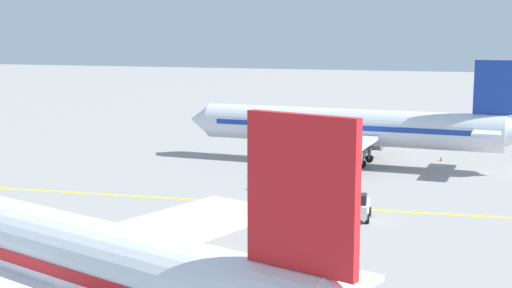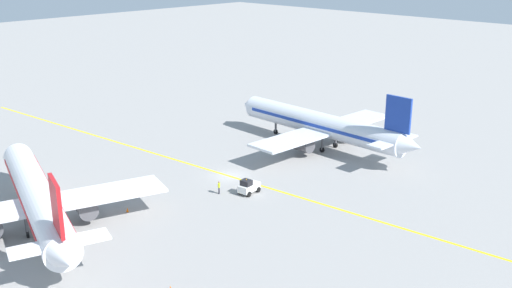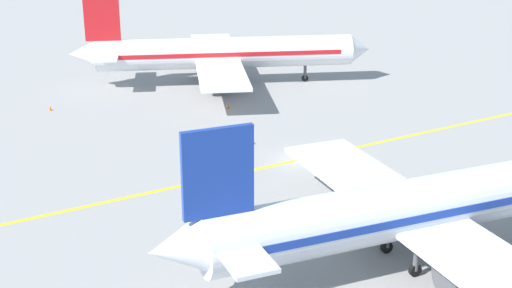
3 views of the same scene
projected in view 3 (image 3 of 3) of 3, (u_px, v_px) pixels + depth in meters
name	position (u px, v px, depth m)	size (l,w,h in m)	color
ground_plane	(300.00, 160.00, 61.69)	(400.00, 400.00, 0.00)	gray
apron_yellow_centreline	(300.00, 160.00, 61.69)	(0.40, 120.00, 0.01)	yellow
airplane_at_gate	(222.00, 54.00, 83.82)	(28.22, 34.64, 10.60)	white
airplane_adjacent_stand	(425.00, 206.00, 44.08)	(28.21, 35.51, 10.60)	silver
baggage_tug_white	(224.00, 151.00, 61.08)	(3.14, 2.02, 2.11)	white
ground_crew_worker	(239.00, 137.00, 64.42)	(0.47, 0.41, 1.68)	#23232D
traffic_cone_near_nose	(229.00, 106.00, 75.78)	(0.32, 0.32, 0.55)	orange
traffic_cone_mid_apron	(50.00, 108.00, 75.07)	(0.32, 0.32, 0.55)	orange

